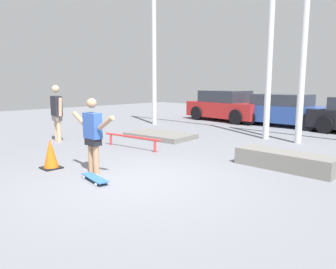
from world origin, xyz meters
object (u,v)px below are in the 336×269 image
Objects in this scene: grind_rail at (132,138)px; parked_car_blue at (284,111)px; bystander at (57,111)px; traffic_cone at (51,154)px; skateboarder at (93,132)px; parked_car_red at (226,106)px; skateboard at (95,178)px; grind_box at (285,161)px; manual_pad at (160,135)px.

parked_car_blue is at bearing 84.12° from grind_rail.
bystander reaches higher than parked_car_blue.
bystander is 3.48m from traffic_cone.
skateboarder is 4.13m from bystander.
parked_car_red is 2.94m from parked_car_blue.
skateboarder is 2.68m from grind_rail.
grind_rail is at bearing 137.02° from skateboard.
parked_car_blue is at bearing 91.56° from skateboarder.
skateboarder is at bearing -55.97° from grind_rail.
skateboard is 10.34m from parked_car_blue.
grind_box is 6.95m from bystander.
skateboarder reaches higher than skateboard.
manual_pad is (-2.72, 4.30, 0.02)m from skateboard.
parked_car_blue is at bearing -105.67° from bystander.
bystander reaches higher than traffic_cone.
grind_rail is (-1.99, 2.49, 0.22)m from skateboard.
parked_car_red is (-1.41, 5.83, 0.63)m from manual_pad.
grind_box is at bearing 47.26° from skateboarder.
bystander is (-0.35, -8.65, 0.27)m from parked_car_red.
grind_rail is 7.82m from parked_car_blue.
parked_car_red is 10.63m from traffic_cone.
parked_car_red is at bearing 133.12° from grind_box.
grind_box is at bearing -66.06° from parked_car_blue.
bystander is at bearing -122.14° from manual_pad.
skateboard is at bearing -121.86° from grind_box.
traffic_cone is (-3.64, -3.60, 0.14)m from grind_box.
manual_pad is at bearing 130.62° from skateboard.
skateboarder is 1.20m from traffic_cone.
grind_rail is at bearing -70.09° from parked_car_red.
traffic_cone is at bearing 156.03° from bystander.
bystander reaches higher than parked_car_red.
parked_car_blue is at bearing 6.61° from parked_car_red.
parked_car_red is 0.97× the size of parked_car_blue.
parked_car_red is (-4.13, 10.14, 0.65)m from skateboard.
manual_pad is 1.26× the size of bystander.
skateboarder is 0.87× the size of bystander.
grind_rail is (-4.13, -0.95, 0.10)m from grind_box.
skateboarder is 2.32× the size of traffic_cone.
manual_pad is 1.07× the size of grind_rail.
skateboarder is 4.16m from grind_box.
traffic_cone reaches higher than manual_pad.
skateboard is 0.48× the size of bystander.
bystander is (-1.77, -2.81, 0.90)m from manual_pad.
grind_box is at bearing -42.60° from parked_car_red.
traffic_cone is (2.99, -1.65, -0.65)m from bystander.
manual_pad is at bearing -106.50° from parked_car_blue.
parked_car_red is (-2.14, 7.65, 0.42)m from grind_rail.
grind_box is at bearing -158.67° from bystander.
manual_pad is at bearing -117.20° from bystander.
manual_pad is 3.36× the size of traffic_cone.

